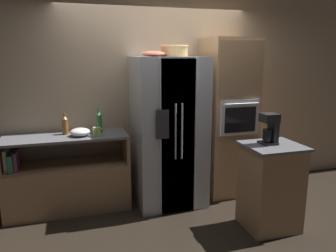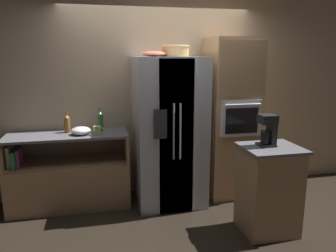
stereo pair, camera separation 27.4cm
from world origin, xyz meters
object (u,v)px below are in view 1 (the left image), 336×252
bottle_short (99,122)px  fruit_bowl (154,54)px  coffee_maker (270,127)px  bottle_tall (65,125)px  mixing_bowl (80,132)px  wall_oven (228,118)px  mug (97,132)px  wicker_basket (174,50)px  refrigerator (168,132)px

bottle_short → fruit_bowl: bearing=-10.1°
fruit_bowl → coffee_maker: (1.02, -0.98, -0.77)m
bottle_tall → mixing_bowl: bottle_tall is taller
fruit_bowl → bottle_tall: bearing=170.9°
mixing_bowl → bottle_short: bearing=22.3°
wall_oven → mug: 1.76m
wicker_basket → mixing_bowl: (-1.19, -0.03, -0.96)m
fruit_bowl → bottle_short: 1.08m
mixing_bowl → coffee_maker: coffee_maker is taller
mug → mixing_bowl: size_ratio=0.55×
fruit_bowl → refrigerator: bearing=-12.9°
mug → bottle_short: bearing=75.5°
refrigerator → bottle_short: 0.88m
wicker_basket → fruit_bowl: (-0.28, -0.05, -0.04)m
wicker_basket → mug: (-0.99, -0.09, -0.95)m
mug → coffee_maker: bearing=-28.4°
fruit_bowl → bottle_short: size_ratio=0.94×
wall_oven → coffee_maker: wall_oven is taller
refrigerator → wicker_basket: (0.10, 0.09, 1.01)m
wicker_basket → coffee_maker: 1.51m
wicker_basket → bottle_tall: 1.63m
wicker_basket → bottle_tall: wicker_basket is taller
fruit_bowl → mixing_bowl: 1.29m
coffee_maker → wall_oven: bearing=89.1°
mug → coffee_maker: size_ratio=0.40×
wicker_basket → refrigerator: bearing=-138.0°
bottle_short → mug: bearing=-104.5°
fruit_bowl → mug: (-0.72, -0.03, -0.91)m
mug → wall_oven: bearing=2.5°
refrigerator → coffee_maker: size_ratio=5.64×
bottle_tall → mug: bottle_tall is taller
fruit_bowl → mixing_bowl: size_ratio=1.24×
wall_oven → mug: size_ratio=16.02×
wall_oven → fruit_bowl: wall_oven is taller
wicker_basket → mug: 1.38m
wall_oven → refrigerator: bearing=-174.6°
bottle_tall → bottle_short: (0.41, -0.05, 0.02)m
fruit_bowl → mug: 1.16m
refrigerator → mixing_bowl: refrigerator is taller
wall_oven → fruit_bowl: 1.34m
wicker_basket → mixing_bowl: bearing=-178.5°
bottle_tall → mixing_bowl: 0.24m
refrigerator → mixing_bowl: size_ratio=7.83×
bottle_tall → bottle_short: 0.41m
mug → coffee_maker: 1.99m
refrigerator → wicker_basket: 1.02m
wall_oven → mixing_bowl: (-1.96, -0.02, -0.07)m
bottle_short → mug: 0.18m
fruit_bowl → mug: size_ratio=2.26×
wall_oven → coffee_maker: 1.02m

